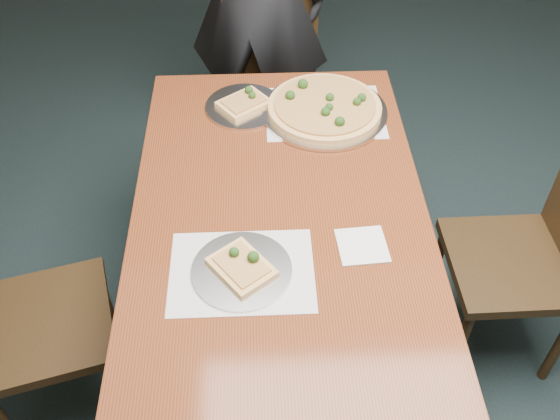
{
  "coord_description": "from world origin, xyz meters",
  "views": [
    {
      "loc": [
        -0.44,
        -0.96,
        2.1
      ],
      "look_at": [
        -0.38,
        0.38,
        0.75
      ],
      "focal_mm": 40.0,
      "sensor_mm": 36.0,
      "label": 1
    }
  ],
  "objects_px": {
    "dining_table": "(280,231)",
    "slice_plate_far": "(244,105)",
    "chair_right": "(539,250)",
    "pizza_pan": "(325,108)",
    "chair_left": "(11,319)",
    "slice_plate_near": "(242,268)",
    "chair_far": "(274,78)"
  },
  "relations": [
    {
      "from": "dining_table",
      "to": "slice_plate_far",
      "type": "bearing_deg",
      "value": 101.47
    },
    {
      "from": "chair_right",
      "to": "slice_plate_far",
      "type": "bearing_deg",
      "value": -119.0
    },
    {
      "from": "chair_right",
      "to": "slice_plate_far",
      "type": "distance_m",
      "value": 1.14
    },
    {
      "from": "chair_right",
      "to": "pizza_pan",
      "type": "bearing_deg",
      "value": -125.56
    },
    {
      "from": "dining_table",
      "to": "pizza_pan",
      "type": "bearing_deg",
      "value": 69.62
    },
    {
      "from": "chair_left",
      "to": "slice_plate_near",
      "type": "xyz_separation_m",
      "value": [
        0.72,
        -0.03,
        0.25
      ]
    },
    {
      "from": "pizza_pan",
      "to": "slice_plate_far",
      "type": "bearing_deg",
      "value": 171.02
    },
    {
      "from": "slice_plate_far",
      "to": "dining_table",
      "type": "bearing_deg",
      "value": -78.53
    },
    {
      "from": "pizza_pan",
      "to": "slice_plate_far",
      "type": "distance_m",
      "value": 0.29
    },
    {
      "from": "chair_far",
      "to": "chair_right",
      "type": "relative_size",
      "value": 1.0
    },
    {
      "from": "dining_table",
      "to": "slice_plate_near",
      "type": "xyz_separation_m",
      "value": [
        -0.12,
        -0.23,
        0.11
      ]
    },
    {
      "from": "dining_table",
      "to": "chair_far",
      "type": "distance_m",
      "value": 1.08
    },
    {
      "from": "chair_far",
      "to": "slice_plate_near",
      "type": "distance_m",
      "value": 1.34
    },
    {
      "from": "dining_table",
      "to": "chair_left",
      "type": "height_order",
      "value": "chair_left"
    },
    {
      "from": "dining_table",
      "to": "chair_right",
      "type": "distance_m",
      "value": 0.88
    },
    {
      "from": "pizza_pan",
      "to": "dining_table",
      "type": "bearing_deg",
      "value": -110.38
    },
    {
      "from": "chair_left",
      "to": "slice_plate_near",
      "type": "distance_m",
      "value": 0.76
    },
    {
      "from": "chair_far",
      "to": "pizza_pan",
      "type": "distance_m",
      "value": 0.66
    },
    {
      "from": "dining_table",
      "to": "pizza_pan",
      "type": "relative_size",
      "value": 3.33
    },
    {
      "from": "dining_table",
      "to": "chair_far",
      "type": "height_order",
      "value": "chair_far"
    },
    {
      "from": "chair_left",
      "to": "pizza_pan",
      "type": "relative_size",
      "value": 2.02
    },
    {
      "from": "slice_plate_far",
      "to": "chair_left",
      "type": "bearing_deg",
      "value": -134.62
    },
    {
      "from": "chair_far",
      "to": "slice_plate_near",
      "type": "xyz_separation_m",
      "value": [
        -0.13,
        -1.31,
        0.25
      ]
    },
    {
      "from": "dining_table",
      "to": "chair_right",
      "type": "xyz_separation_m",
      "value": [
        0.87,
        0.01,
        -0.14
      ]
    },
    {
      "from": "slice_plate_far",
      "to": "chair_right",
      "type": "bearing_deg",
      "value": -28.23
    },
    {
      "from": "chair_left",
      "to": "pizza_pan",
      "type": "xyz_separation_m",
      "value": [
        1.01,
        0.69,
        0.26
      ]
    },
    {
      "from": "chair_left",
      "to": "pizza_pan",
      "type": "bearing_deg",
      "value": -70.97
    },
    {
      "from": "chair_right",
      "to": "chair_left",
      "type": "bearing_deg",
      "value": -83.84
    },
    {
      "from": "chair_far",
      "to": "slice_plate_near",
      "type": "height_order",
      "value": "chair_far"
    },
    {
      "from": "chair_far",
      "to": "chair_right",
      "type": "xyz_separation_m",
      "value": [
        0.85,
        -1.06,
        0.0
      ]
    },
    {
      "from": "chair_left",
      "to": "slice_plate_far",
      "type": "height_order",
      "value": "chair_left"
    },
    {
      "from": "slice_plate_near",
      "to": "pizza_pan",
      "type": "bearing_deg",
      "value": 67.7
    }
  ]
}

